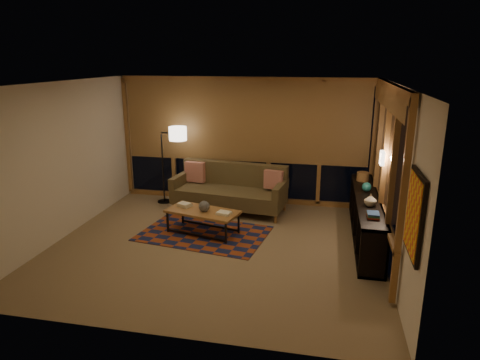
% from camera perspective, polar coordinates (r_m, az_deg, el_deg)
% --- Properties ---
extents(floor, '(5.50, 5.00, 0.01)m').
position_cam_1_polar(floor, '(7.37, -3.18, -8.72)').
color(floor, tan).
rests_on(floor, ground).
extents(ceiling, '(5.50, 5.00, 0.01)m').
position_cam_1_polar(ceiling, '(6.70, -3.54, 12.73)').
color(ceiling, white).
rests_on(ceiling, walls).
extents(walls, '(5.51, 5.01, 2.70)m').
position_cam_1_polar(walls, '(6.91, -3.35, 1.49)').
color(walls, beige).
rests_on(walls, floor).
extents(window_wall_back, '(5.30, 0.16, 2.60)m').
position_cam_1_polar(window_wall_back, '(9.23, 0.54, 5.21)').
color(window_wall_back, brown).
rests_on(window_wall_back, walls).
extents(window_wall_right, '(0.16, 3.70, 2.60)m').
position_cam_1_polar(window_wall_right, '(7.33, 18.64, 1.51)').
color(window_wall_right, brown).
rests_on(window_wall_right, walls).
extents(wall_art, '(0.06, 0.74, 0.94)m').
position_cam_1_polar(wall_art, '(4.99, 22.18, -4.31)').
color(wall_art, red).
rests_on(wall_art, walls).
extents(wall_sconce, '(0.12, 0.18, 0.22)m').
position_cam_1_polar(wall_sconce, '(7.13, 18.43, 2.80)').
color(wall_sconce, '#EFDEC7').
rests_on(wall_sconce, walls).
extents(sofa, '(2.39, 1.20, 0.94)m').
position_cam_1_polar(sofa, '(8.83, -1.48, -1.19)').
color(sofa, brown).
rests_on(sofa, floor).
extents(pillow_left, '(0.45, 0.20, 0.43)m').
position_cam_1_polar(pillow_left, '(9.26, -6.00, 0.94)').
color(pillow_left, red).
rests_on(pillow_left, sofa).
extents(pillow_right, '(0.40, 0.20, 0.38)m').
position_cam_1_polar(pillow_right, '(8.65, 4.47, -0.29)').
color(pillow_right, red).
rests_on(pillow_right, sofa).
extents(area_rug, '(2.41, 1.79, 0.01)m').
position_cam_1_polar(area_rug, '(7.85, -4.84, -7.10)').
color(area_rug, brown).
rests_on(area_rug, floor).
extents(coffee_table, '(1.41, 0.90, 0.43)m').
position_cam_1_polar(coffee_table, '(7.80, -4.95, -5.57)').
color(coffee_table, brown).
rests_on(coffee_table, floor).
extents(book_stack_a, '(0.28, 0.26, 0.07)m').
position_cam_1_polar(book_stack_a, '(7.95, -7.41, -3.30)').
color(book_stack_a, '#F6F0CE').
rests_on(book_stack_a, coffee_table).
extents(book_stack_b, '(0.27, 0.23, 0.05)m').
position_cam_1_polar(book_stack_b, '(7.50, -2.19, -4.46)').
color(book_stack_b, '#F6F0CE').
rests_on(book_stack_b, coffee_table).
extents(ceramic_pot, '(0.25, 0.25, 0.20)m').
position_cam_1_polar(ceramic_pot, '(7.65, -4.80, -3.48)').
color(ceramic_pot, black).
rests_on(ceramic_pot, coffee_table).
extents(floor_lamp, '(0.61, 0.44, 1.70)m').
position_cam_1_polar(floor_lamp, '(9.40, -10.26, 2.05)').
color(floor_lamp, black).
rests_on(floor_lamp, floor).
extents(bookshelf, '(0.40, 3.07, 0.77)m').
position_cam_1_polar(bookshelf, '(7.82, 16.43, -4.84)').
color(bookshelf, black).
rests_on(bookshelf, floor).
extents(basket, '(0.24, 0.24, 0.17)m').
position_cam_1_polar(basket, '(8.64, 16.05, 0.44)').
color(basket, '#AE713A').
rests_on(basket, bookshelf).
extents(teal_bowl, '(0.20, 0.20, 0.17)m').
position_cam_1_polar(teal_bowl, '(7.98, 16.53, -0.89)').
color(teal_bowl, '#1F6C66').
rests_on(teal_bowl, bookshelf).
extents(vase, '(0.23, 0.23, 0.20)m').
position_cam_1_polar(vase, '(7.22, 17.01, -2.55)').
color(vase, '#BEB193').
rests_on(vase, bookshelf).
extents(shelf_book_stack, '(0.20, 0.27, 0.07)m').
position_cam_1_polar(shelf_book_stack, '(6.75, 17.33, -4.47)').
color(shelf_book_stack, '#F6F0CE').
rests_on(shelf_book_stack, bookshelf).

